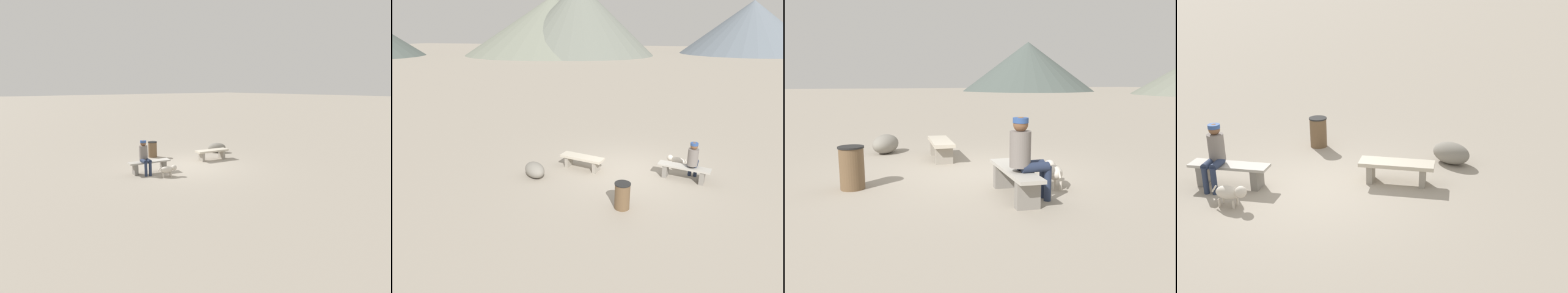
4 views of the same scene
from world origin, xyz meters
TOP-DOWN VIEW (x-y plane):
  - ground at (0.00, 0.00)m, footprint 210.00×210.00m
  - bench_left at (-1.60, -0.22)m, footprint 1.58×0.73m
  - bench_right at (1.77, -0.08)m, footprint 1.68×0.68m
  - seated_person at (2.01, -0.03)m, footprint 0.38×0.65m
  - dog at (1.50, 0.83)m, footprint 0.71×0.38m
  - trash_bin at (0.23, -2.39)m, footprint 0.43×0.43m
  - boulder at (-2.88, -1.28)m, footprint 1.04×1.00m
  - distant_peak_0 at (-20.12, 54.90)m, footprint 30.08×30.08m
  - distant_peak_1 at (-26.31, 56.37)m, footprint 36.69×36.69m
  - distant_peak_2 at (13.51, 68.83)m, footprint 28.17×28.17m

SIDE VIEW (x-z plane):
  - ground at x=0.00m, z-range -0.06..0.00m
  - boulder at x=-2.88m, z-range 0.00..0.49m
  - dog at x=1.50m, z-range 0.07..0.50m
  - bench_right at x=1.77m, z-range 0.08..0.55m
  - bench_left at x=-1.60m, z-range 0.10..0.56m
  - trash_bin at x=0.23m, z-range 0.00..0.74m
  - seated_person at x=2.01m, z-range 0.10..1.41m
  - distant_peak_2 at x=13.51m, z-range 0.00..10.70m
  - distant_peak_1 at x=-26.31m, z-range 0.00..11.45m
  - distant_peak_0 at x=-20.12m, z-range 0.00..13.67m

